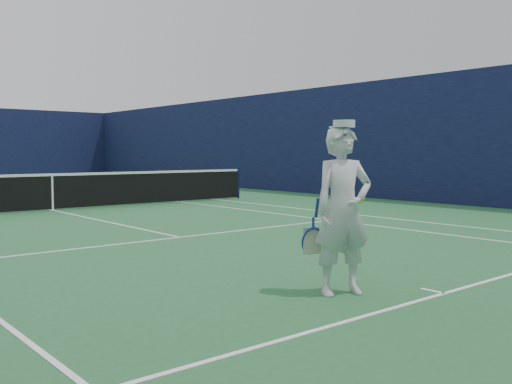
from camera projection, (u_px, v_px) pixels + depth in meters
ground at (53, 210)px, 15.45m from camera, size 80.00×80.00×0.00m
court_markings at (53, 210)px, 15.45m from camera, size 11.03×23.83×0.01m
windscreen_fence at (51, 137)px, 15.31m from camera, size 20.12×36.12×4.00m
tennis_net at (52, 190)px, 15.41m from camera, size 12.88×0.09×1.07m
tennis_player at (343, 210)px, 6.29m from camera, size 0.79×0.71×1.93m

